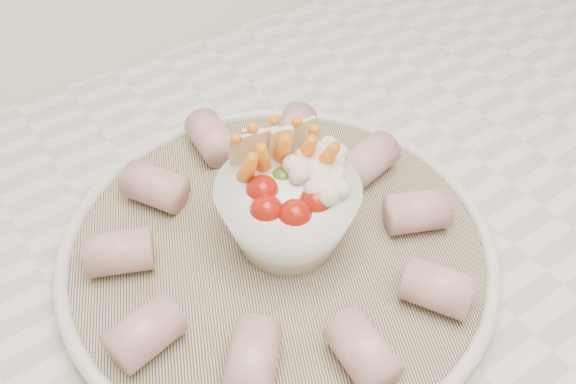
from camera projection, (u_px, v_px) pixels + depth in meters
serving_platter at (278, 248)px, 0.53m from camera, size 0.47×0.47×0.02m
veggie_bowl at (290, 205)px, 0.50m from camera, size 0.11×0.11×0.10m
cured_meat_rolls at (277, 231)px, 0.51m from camera, size 0.30×0.31×0.03m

